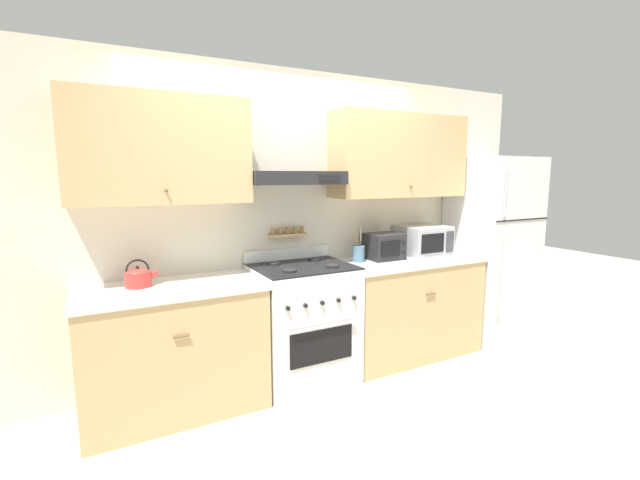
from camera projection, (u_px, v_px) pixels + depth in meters
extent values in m
plane|color=#B2A38E|center=(322.00, 396.00, 3.28)|extent=(16.00, 16.00, 0.00)
cube|color=beige|center=(284.00, 222.00, 3.70)|extent=(5.20, 0.08, 2.55)
cube|color=tan|center=(160.00, 150.00, 2.96)|extent=(1.22, 0.33, 0.75)
sphere|color=brown|center=(166.00, 190.00, 2.85)|extent=(0.02, 0.02, 0.02)
cube|color=tan|center=(400.00, 156.00, 3.93)|extent=(1.35, 0.33, 0.75)
sphere|color=brown|center=(411.00, 186.00, 3.82)|extent=(0.02, 0.02, 0.02)
cube|color=#232326|center=(294.00, 178.00, 3.44)|extent=(0.79, 0.37, 0.11)
cube|color=black|center=(330.00, 178.00, 3.38)|extent=(0.19, 0.01, 0.05)
cube|color=tan|center=(288.00, 235.00, 3.64)|extent=(0.34, 0.07, 0.02)
cylinder|color=olive|center=(273.00, 231.00, 3.57)|extent=(0.03, 0.03, 0.06)
cylinder|color=olive|center=(280.00, 231.00, 3.61)|extent=(0.03, 0.03, 0.06)
cylinder|color=olive|center=(288.00, 230.00, 3.64)|extent=(0.03, 0.03, 0.06)
cylinder|color=olive|center=(295.00, 230.00, 3.67)|extent=(0.03, 0.03, 0.06)
cylinder|color=olive|center=(302.00, 229.00, 3.70)|extent=(0.03, 0.03, 0.06)
cube|color=tan|center=(174.00, 351.00, 3.04)|extent=(1.22, 0.63, 0.88)
cube|color=white|center=(171.00, 288.00, 2.97)|extent=(1.24, 0.66, 0.03)
cylinder|color=brown|center=(182.00, 337.00, 2.72)|extent=(0.10, 0.01, 0.01)
cube|color=tan|center=(406.00, 308.00, 4.01)|extent=(1.35, 0.63, 0.88)
cube|color=white|center=(407.00, 260.00, 3.94)|extent=(1.37, 0.66, 0.03)
cylinder|color=brown|center=(431.00, 294.00, 3.69)|extent=(0.10, 0.01, 0.01)
cube|color=white|center=(303.00, 324.00, 3.50)|extent=(0.77, 0.64, 0.95)
cube|color=black|center=(322.00, 346.00, 3.22)|extent=(0.53, 0.01, 0.27)
cylinder|color=#ADAFB5|center=(323.00, 323.00, 3.17)|extent=(0.54, 0.02, 0.02)
cube|color=black|center=(303.00, 266.00, 3.42)|extent=(0.77, 0.64, 0.01)
cylinder|color=#232326|center=(289.00, 271.00, 3.20)|extent=(0.11, 0.11, 0.02)
cylinder|color=#232326|center=(332.00, 266.00, 3.37)|extent=(0.11, 0.11, 0.02)
cylinder|color=#232326|center=(274.00, 263.00, 3.47)|extent=(0.11, 0.11, 0.02)
cylinder|color=#232326|center=(315.00, 259.00, 3.64)|extent=(0.11, 0.11, 0.02)
cylinder|color=black|center=(288.00, 308.00, 3.04)|extent=(0.03, 0.02, 0.03)
cylinder|color=black|center=(306.00, 306.00, 3.10)|extent=(0.03, 0.02, 0.03)
cylinder|color=black|center=(322.00, 303.00, 3.17)|extent=(0.03, 0.02, 0.03)
cylinder|color=black|center=(339.00, 300.00, 3.23)|extent=(0.03, 0.02, 0.03)
cylinder|color=black|center=(354.00, 298.00, 3.29)|extent=(0.03, 0.02, 0.03)
cube|color=white|center=(288.00, 254.00, 3.68)|extent=(0.77, 0.04, 0.09)
cube|color=white|center=(491.00, 249.00, 4.40)|extent=(0.73, 0.68, 1.85)
cube|color=black|center=(523.00, 220.00, 4.05)|extent=(0.73, 0.01, 0.01)
cylinder|color=#ADAFB5|center=(506.00, 193.00, 3.87)|extent=(0.02, 0.02, 0.41)
cylinder|color=#ADAFB5|center=(501.00, 277.00, 3.99)|extent=(0.02, 0.02, 0.78)
cylinder|color=red|center=(138.00, 280.00, 2.94)|extent=(0.18, 0.18, 0.10)
ellipsoid|color=red|center=(138.00, 273.00, 2.94)|extent=(0.16, 0.16, 0.06)
sphere|color=black|center=(137.00, 267.00, 2.93)|extent=(0.02, 0.02, 0.02)
cylinder|color=red|center=(151.00, 276.00, 2.98)|extent=(0.11, 0.04, 0.09)
torus|color=black|center=(138.00, 270.00, 2.93)|extent=(0.16, 0.01, 0.16)
cube|color=#ADAFB5|center=(422.00, 240.00, 4.14)|extent=(0.44, 0.39, 0.28)
cube|color=black|center=(433.00, 243.00, 3.94)|extent=(0.27, 0.01, 0.18)
cube|color=#38383D|center=(450.00, 242.00, 4.04)|extent=(0.09, 0.01, 0.20)
cylinder|color=slate|center=(359.00, 254.00, 3.78)|extent=(0.11, 0.11, 0.14)
cylinder|color=olive|center=(357.00, 238.00, 3.75)|extent=(0.01, 0.05, 0.16)
cylinder|color=#28282B|center=(359.00, 238.00, 3.76)|extent=(0.01, 0.04, 0.16)
cylinder|color=#B2B2B7|center=(360.00, 237.00, 3.78)|extent=(0.01, 0.03, 0.16)
cube|color=#232326|center=(384.00, 246.00, 3.90)|extent=(0.31, 0.26, 0.24)
cube|color=black|center=(391.00, 249.00, 3.77)|extent=(0.20, 0.01, 0.14)
cylinder|color=black|center=(404.00, 243.00, 3.83)|extent=(0.03, 0.01, 0.03)
cylinder|color=black|center=(404.00, 252.00, 3.84)|extent=(0.03, 0.01, 0.03)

